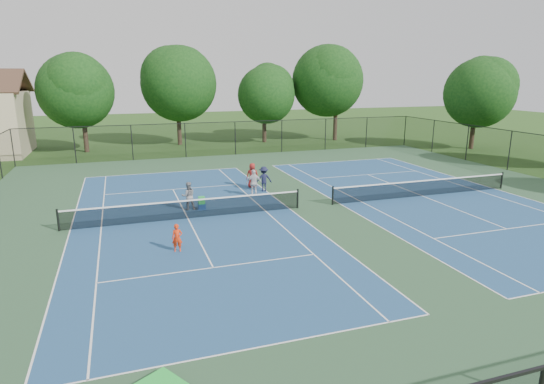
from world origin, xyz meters
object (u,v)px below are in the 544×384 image
object	(u,v)px
child_player	(177,238)
instructor	(188,196)
tree_back_c	(264,91)
tree_side_e	(477,89)
bystander_a	(254,183)
tree_back_a	(80,87)
tree_back_d	(337,78)
ball_crate	(202,207)
bystander_c	(252,175)
bystander_b	(264,179)
tree_back_b	(177,80)
ball_hopper	(202,200)

from	to	relation	value
child_player	instructor	xyz separation A→B (m)	(1.33, 5.88, 0.18)
tree_back_c	tree_side_e	bearing A→B (deg)	-31.43
instructor	bystander_a	distance (m)	4.46
instructor	bystander_a	bearing A→B (deg)	-158.23
tree_back_a	instructor	size ratio (longest dim) A/B	5.97
tree_back_d	ball_crate	world-z (taller)	tree_back_d
tree_side_e	ball_crate	world-z (taller)	tree_side_e
ball_crate	tree_back_c	bearing A→B (deg)	64.92
tree_side_e	bystander_c	world-z (taller)	tree_side_e
tree_back_c	bystander_b	bearing A→B (deg)	-107.73
child_player	ball_crate	xyz separation A→B (m)	(2.00, 5.69, -0.42)
tree_back_b	ball_hopper	xyz separation A→B (m)	(-2.04, -24.59, -6.08)
tree_back_b	tree_back_d	distance (m)	17.12
ball_crate	bystander_c	bearing A→B (deg)	44.63
ball_crate	tree_back_a	bearing A→B (deg)	107.12
bystander_b	tree_back_b	bearing A→B (deg)	-79.55
tree_back_d	tree_back_b	bearing A→B (deg)	173.29
tree_back_c	bystander_b	distance (m)	22.36
tree_back_b	tree_back_c	xyz separation A→B (m)	(9.00, -1.00, -1.11)
tree_back_d	ball_hopper	xyz separation A→B (m)	(-19.04, -22.59, -6.31)
tree_back_b	ball_crate	xyz separation A→B (m)	(-2.04, -24.59, -6.43)
ball_hopper	tree_back_c	bearing A→B (deg)	64.92
bystander_b	ball_crate	world-z (taller)	bystander_b
tree_back_c	bystander_c	size ratio (longest dim) A/B	5.26
tree_back_d	bystander_a	world-z (taller)	tree_back_d
tree_back_b	tree_back_a	bearing A→B (deg)	-167.47
instructor	child_player	bearing A→B (deg)	77.21
tree_back_c	tree_side_e	size ratio (longest dim) A/B	0.95
tree_side_e	bystander_a	world-z (taller)	tree_side_e
tree_back_d	ball_hopper	size ratio (longest dim) A/B	26.59
bystander_a	ball_hopper	bearing A→B (deg)	27.03
child_player	instructor	distance (m)	6.03
tree_back_c	tree_back_d	world-z (taller)	tree_back_d
tree_back_d	instructor	bearing A→B (deg)	-131.34
instructor	ball_crate	world-z (taller)	instructor
tree_side_e	ball_hopper	world-z (taller)	tree_side_e
bystander_b	bystander_c	world-z (taller)	bystander_c
tree_back_a	ball_hopper	distance (m)	24.27
tree_back_a	ball_hopper	size ratio (longest dim) A/B	23.48
tree_back_a	tree_side_e	size ratio (longest dim) A/B	1.03
tree_side_e	bystander_b	bearing A→B (deg)	-158.28
tree_back_a	tree_back_c	bearing A→B (deg)	3.18
tree_side_e	ball_crate	bearing A→B (deg)	-156.56
tree_back_d	tree_side_e	size ratio (longest dim) A/B	1.17
tree_side_e	bystander_a	bearing A→B (deg)	-157.19
tree_back_a	tree_back_d	size ratio (longest dim) A/B	0.88
tree_side_e	instructor	xyz separation A→B (m)	(-29.71, -12.41, -5.04)
tree_back_a	tree_side_e	bearing A→B (deg)	-15.52
tree_back_a	ball_hopper	bearing A→B (deg)	-72.88
tree_back_a	bystander_a	bearing A→B (deg)	-63.31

